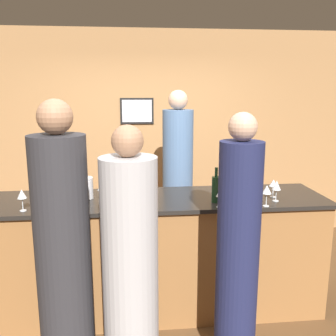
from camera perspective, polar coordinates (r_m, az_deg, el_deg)
ground_plane at (r=3.79m, az=-1.82°, el=-20.46°), size 14.00×14.00×0.00m
back_wall at (r=5.10m, az=-3.44°, el=4.78°), size 8.00×0.08×2.80m
bar_counter at (r=3.53m, az=-1.88°, el=-13.01°), size 3.05×0.76×1.08m
bartender at (r=4.21m, az=1.47°, el=-2.95°), size 0.34×0.34×2.02m
guest_0 at (r=2.75m, az=10.56°, el=-12.78°), size 0.30×0.30×1.88m
guest_1 at (r=2.69m, az=-5.78°, el=-14.60°), size 0.39×0.39×1.81m
guest_2 at (r=2.71m, az=-15.65°, el=-12.72°), size 0.37×0.37×1.97m
wine_bottle_0 at (r=3.21m, az=7.31°, el=-3.16°), size 0.07×0.07×0.30m
ice_bucket at (r=3.40m, az=-12.78°, el=-2.98°), size 0.17×0.17×0.19m
wine_glass_0 at (r=3.08m, az=7.92°, el=-3.88°), size 0.06×0.06×0.16m
wine_glass_1 at (r=3.35m, az=16.21°, el=-2.61°), size 0.08×0.08×0.18m
wine_glass_2 at (r=3.25m, az=-10.11°, el=-3.00°), size 0.07×0.07×0.16m
wine_glass_3 at (r=3.17m, az=-21.38°, el=-3.79°), size 0.07×0.07×0.18m
wine_glass_4 at (r=3.18m, az=14.83°, el=-3.26°), size 0.08×0.08×0.18m
wine_glass_5 at (r=3.47m, az=15.78°, el=-2.29°), size 0.08×0.08×0.16m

